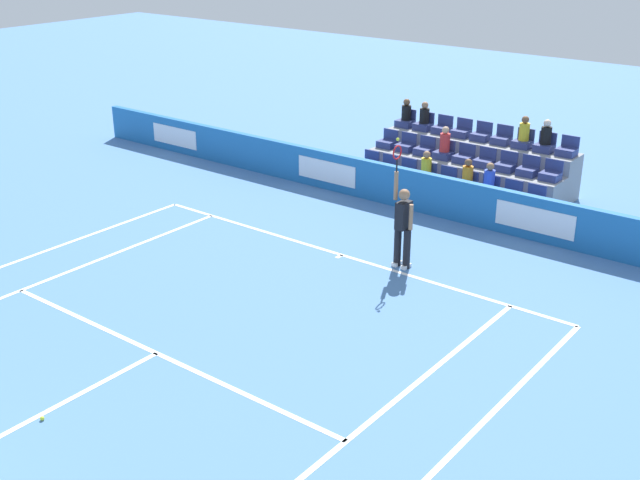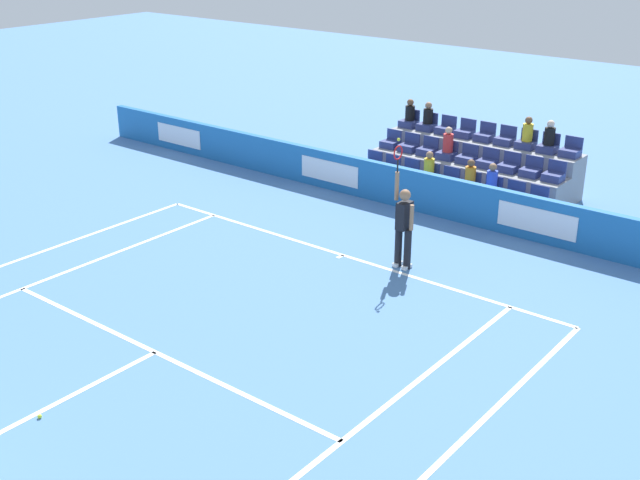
# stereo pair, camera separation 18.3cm
# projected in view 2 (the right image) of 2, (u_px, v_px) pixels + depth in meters

# --- Properties ---
(line_baseline) EXTENTS (10.97, 0.10, 0.01)m
(line_baseline) POSITION_uv_depth(u_px,v_px,m) (343.00, 255.00, 18.08)
(line_baseline) COLOR white
(line_baseline) RESTS_ON ground
(line_service) EXTENTS (8.23, 0.10, 0.01)m
(line_service) POSITION_uv_depth(u_px,v_px,m) (155.00, 352.00, 14.11)
(line_service) COLOR white
(line_service) RESTS_ON ground
(line_singles_sideline_left) EXTENTS (0.10, 11.89, 0.01)m
(line_singles_sideline_left) POSITION_uv_depth(u_px,v_px,m) (2.00, 296.00, 16.15)
(line_singles_sideline_left) COLOR white
(line_singles_sideline_left) RESTS_ON ground
(line_singles_sideline_right) EXTENTS (0.10, 11.89, 0.01)m
(line_singles_sideline_right) POSITION_uv_depth(u_px,v_px,m) (323.00, 457.00, 11.41)
(line_singles_sideline_right) COLOR white
(line_singles_sideline_right) RESTS_ON ground
(line_centre_mark) EXTENTS (0.10, 0.20, 0.01)m
(line_centre_mark) POSITION_uv_depth(u_px,v_px,m) (340.00, 256.00, 18.01)
(line_centre_mark) COLOR white
(line_centre_mark) RESTS_ON ground
(sponsor_barrier) EXTENTS (24.39, 0.22, 1.06)m
(sponsor_barrier) POSITION_uv_depth(u_px,v_px,m) (426.00, 193.00, 20.44)
(sponsor_barrier) COLOR #1E66AD
(sponsor_barrier) RESTS_ON ground
(tennis_player) EXTENTS (0.53, 0.37, 2.85)m
(tennis_player) POSITION_uv_depth(u_px,v_px,m) (404.00, 224.00, 17.12)
(tennis_player) COLOR black
(tennis_player) RESTS_ON ground
(stadium_stand) EXTENTS (5.58, 2.85, 2.13)m
(stadium_stand) POSITION_uv_depth(u_px,v_px,m) (470.00, 171.00, 22.10)
(stadium_stand) COLOR gray
(stadium_stand) RESTS_ON ground
(loose_tennis_ball) EXTENTS (0.07, 0.07, 0.07)m
(loose_tennis_ball) POSITION_uv_depth(u_px,v_px,m) (40.00, 416.00, 12.27)
(loose_tennis_ball) COLOR #D1E533
(loose_tennis_ball) RESTS_ON ground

